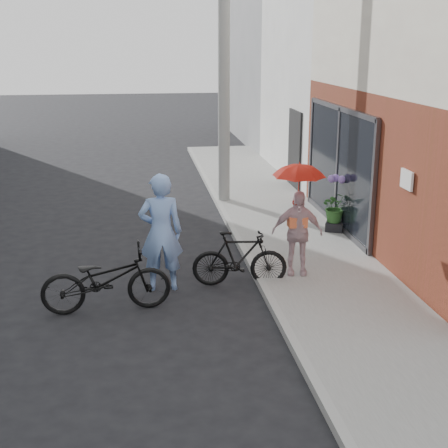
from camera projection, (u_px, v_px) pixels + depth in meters
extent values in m
plane|color=black|center=(209.00, 304.00, 9.63)|extent=(80.00, 80.00, 0.00)
cube|color=gray|center=(306.00, 252.00, 11.80)|extent=(2.20, 24.00, 0.12)
cube|color=#9E9E99|center=(246.00, 255.00, 11.64)|extent=(0.12, 24.00, 0.12)
cube|color=black|center=(339.00, 168.00, 13.00)|extent=(0.06, 3.80, 2.40)
cube|color=white|center=(407.00, 180.00, 9.74)|extent=(0.04, 0.40, 0.30)
cube|color=white|center=(416.00, 55.00, 18.16)|extent=(8.00, 6.00, 7.00)
cube|color=gray|center=(340.00, 51.00, 24.81)|extent=(8.00, 8.00, 7.00)
cylinder|color=#9E9E99|center=(224.00, 59.00, 14.49)|extent=(0.28, 0.28, 7.00)
imported|color=#80A4E3|center=(161.00, 232.00, 9.95)|extent=(0.71, 0.47, 1.93)
imported|color=black|center=(106.00, 280.00, 9.25)|extent=(1.95, 0.79, 1.00)
imported|color=black|center=(240.00, 259.00, 10.23)|extent=(1.60, 0.61, 0.94)
imported|color=beige|center=(297.00, 233.00, 10.37)|extent=(0.89, 0.49, 1.44)
imported|color=red|center=(299.00, 169.00, 10.06)|extent=(0.83, 0.83, 0.73)
cube|color=black|center=(335.00, 226.00, 12.91)|extent=(0.47, 0.47, 0.19)
imported|color=#2C5B24|center=(336.00, 207.00, 12.79)|extent=(0.58, 0.50, 0.65)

